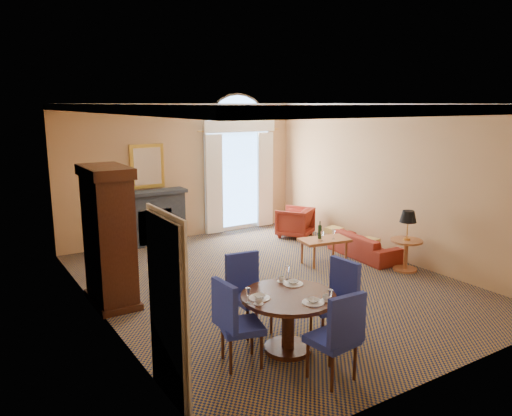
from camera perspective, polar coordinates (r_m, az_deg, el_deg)
ground at (r=9.22m, az=1.68°, el=-8.47°), size 7.50×7.50×0.00m
room_envelope at (r=9.22m, az=-0.69°, el=7.54°), size 6.04×7.52×3.45m
armoire at (r=8.33m, az=-16.45°, el=-3.39°), size 0.65×1.15×2.25m
dining_table at (r=6.64m, az=3.71°, el=-11.55°), size 1.24×1.24×0.98m
dining_chair_north at (r=7.21m, az=-1.00°, el=-9.02°), size 0.53×0.55×1.12m
dining_chair_south at (r=5.97m, az=9.45°, el=-13.81°), size 0.56×0.56×1.12m
dining_chair_east at (r=7.02m, az=9.27°, el=-9.77°), size 0.61×0.61×1.12m
dining_chair_west at (r=6.24m, az=-2.58°, el=-12.44°), size 0.61×0.61×1.12m
sofa at (r=10.87m, az=12.25°, el=-4.18°), size 0.78×1.75×0.50m
armchair at (r=12.21m, az=4.47°, el=-1.63°), size 1.07×1.08×0.72m
coffee_table at (r=10.27m, az=7.82°, el=-3.72°), size 1.07×0.71×0.87m
side_table at (r=10.07m, az=16.88°, el=-2.90°), size 0.62×0.62×1.17m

